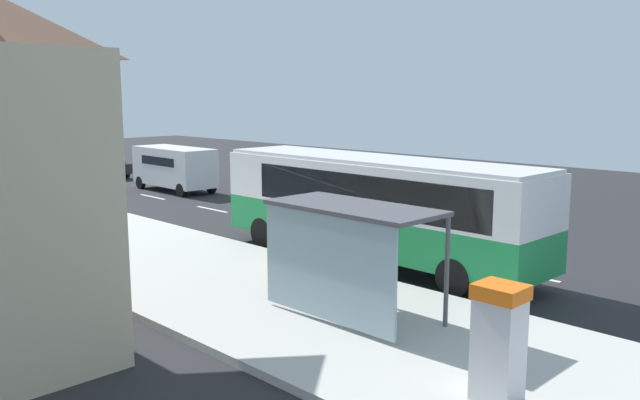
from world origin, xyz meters
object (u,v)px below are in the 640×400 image
(bus, at_px, (373,203))
(ticket_machine, at_px, (499,342))
(bus_shelter, at_px, (344,233))
(sedan_far, at_px, (103,164))
(recycling_bin_yellow, at_px, (292,250))
(traffic_light_near_side, at_px, (105,115))
(white_van, at_px, (174,166))
(sedan_near, at_px, (33,153))
(recycling_bin_blue, at_px, (309,254))
(recycling_bin_orange, at_px, (327,258))

(bus, bearing_deg, ticket_machine, -127.42)
(ticket_machine, xyz_separation_m, bus_shelter, (1.12, 4.44, 0.93))
(sedan_far, distance_m, recycling_bin_yellow, 25.13)
(bus_shelter, bearing_deg, ticket_machine, -104.10)
(recycling_bin_yellow, bearing_deg, traffic_light_near_side, 72.09)
(white_van, height_order, recycling_bin_yellow, white_van)
(sedan_near, height_order, recycling_bin_blue, sedan_near)
(white_van, bearing_deg, bus_shelter, -113.11)
(bus, distance_m, sedan_far, 25.54)
(recycling_bin_orange, bearing_deg, recycling_bin_blue, 90.00)
(sedan_far, bearing_deg, sedan_near, 89.99)
(white_van, height_order, bus_shelter, bus_shelter)
(recycling_bin_yellow, bearing_deg, bus, -20.34)
(sedan_near, height_order, bus_shelter, bus_shelter)
(sedan_near, height_order, recycling_bin_yellow, sedan_near)
(ticket_machine, distance_m, bus_shelter, 4.67)
(bus_shelter, bearing_deg, sedan_far, 72.93)
(white_van, distance_m, sedan_near, 18.98)
(bus, distance_m, recycling_bin_yellow, 2.91)
(sedan_far, xyz_separation_m, traffic_light_near_side, (3.20, 5.72, 2.78))
(ticket_machine, bearing_deg, white_van, 68.45)
(sedan_far, xyz_separation_m, ticket_machine, (-9.82, -32.80, 0.38))
(bus, height_order, ticket_machine, bus)
(bus, height_order, bus_shelter, bus)
(bus_shelter, bearing_deg, sedan_near, 77.46)
(white_van, bearing_deg, ticket_machine, -111.55)
(ticket_machine, bearing_deg, traffic_light_near_side, 71.32)
(bus, height_order, sedan_near, bus)
(bus, xyz_separation_m, recycling_bin_orange, (-2.49, -0.48, -1.19))
(recycling_bin_yellow, distance_m, traffic_light_near_side, 31.66)
(sedan_far, relative_size, recycling_bin_yellow, 4.74)
(white_van, xyz_separation_m, bus_shelter, (-8.61, -20.19, 0.75))
(recycling_bin_orange, distance_m, recycling_bin_yellow, 1.40)
(bus, height_order, recycling_bin_blue, bus)
(bus, relative_size, sedan_far, 2.45)
(sedan_near, xyz_separation_m, sedan_far, (-0.00, -10.79, 0.00))
(ticket_machine, bearing_deg, sedan_near, 77.30)
(recycling_bin_blue, xyz_separation_m, traffic_light_near_side, (9.69, 30.70, 2.92))
(ticket_machine, bearing_deg, sedan_far, 73.33)
(traffic_light_near_side, relative_size, bus_shelter, 1.35)
(sedan_near, distance_m, recycling_bin_yellow, 35.67)
(recycling_bin_blue, bearing_deg, bus, -5.10)
(sedan_near, xyz_separation_m, recycling_bin_orange, (-6.50, -36.47, -0.14))
(white_van, relative_size, recycling_bin_blue, 5.50)
(recycling_bin_yellow, distance_m, bus_shelter, 4.86)
(traffic_light_near_side, bearing_deg, recycling_bin_orange, -107.16)
(bus, xyz_separation_m, traffic_light_near_side, (7.21, 30.92, 1.73))
(recycling_bin_blue, bearing_deg, sedan_near, 79.70)
(recycling_bin_yellow, relative_size, traffic_light_near_side, 0.18)
(recycling_bin_blue, bearing_deg, traffic_light_near_side, 72.47)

